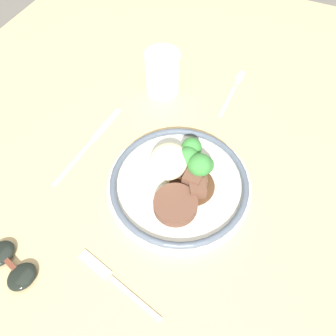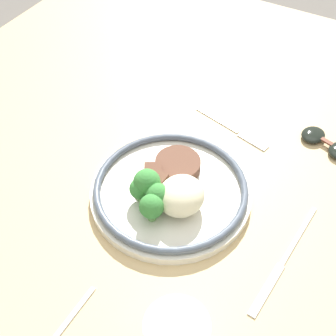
{
  "view_description": "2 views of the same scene",
  "coord_description": "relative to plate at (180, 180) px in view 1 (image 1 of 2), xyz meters",
  "views": [
    {
      "loc": [
        -0.32,
        -0.12,
        0.57
      ],
      "look_at": [
        -0.02,
        0.02,
        0.07
      ],
      "focal_mm": 35.0,
      "sensor_mm": 36.0,
      "label": 1
    },
    {
      "loc": [
        0.4,
        0.23,
        0.64
      ],
      "look_at": [
        -0.06,
        -0.03,
        0.07
      ],
      "focal_mm": 50.0,
      "sensor_mm": 36.0,
      "label": 2
    }
  ],
  "objects": [
    {
      "name": "fork",
      "position": [
        -0.2,
        0.03,
        -0.02
      ],
      "size": [
        0.05,
        0.17,
        0.0
      ],
      "rotation": [
        0.0,
        0.0,
        1.33
      ],
      "color": "silver",
      "rests_on": "dining_table"
    },
    {
      "name": "dining_table",
      "position": [
        0.03,
        0.01,
        -0.04
      ],
      "size": [
        1.45,
        1.26,
        0.04
      ],
      "color": "tan",
      "rests_on": "ground"
    },
    {
      "name": "ground_plane",
      "position": [
        0.03,
        0.01,
        -0.06
      ],
      "size": [
        8.0,
        8.0,
        0.0
      ],
      "primitive_type": "plane",
      "color": "#5B5651"
    },
    {
      "name": "plate",
      "position": [
        0.0,
        0.0,
        0.0
      ],
      "size": [
        0.27,
        0.27,
        0.07
      ],
      "color": "silver",
      "rests_on": "dining_table"
    },
    {
      "name": "juice_glass",
      "position": [
        0.22,
        0.14,
        0.02
      ],
      "size": [
        0.08,
        0.08,
        0.1
      ],
      "color": "#F4AD19",
      "rests_on": "dining_table"
    },
    {
      "name": "knife",
      "position": [
        0.02,
        0.21,
        -0.02
      ],
      "size": [
        0.22,
        0.03,
        0.0
      ],
      "rotation": [
        0.0,
        0.0,
        -0.08
      ],
      "color": "silver",
      "rests_on": "dining_table"
    },
    {
      "name": "spoon",
      "position": [
        0.31,
        -0.01,
        -0.02
      ],
      "size": [
        0.17,
        0.02,
        0.01
      ],
      "rotation": [
        0.0,
        0.0,
        -0.02
      ],
      "color": "silver",
      "rests_on": "dining_table"
    },
    {
      "name": "sunglasses",
      "position": [
        -0.25,
        0.19,
        -0.01
      ],
      "size": [
        0.07,
        0.11,
        0.01
      ],
      "rotation": [
        0.0,
        0.0,
        -0.28
      ],
      "color": "black",
      "rests_on": "dining_table"
    }
  ]
}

